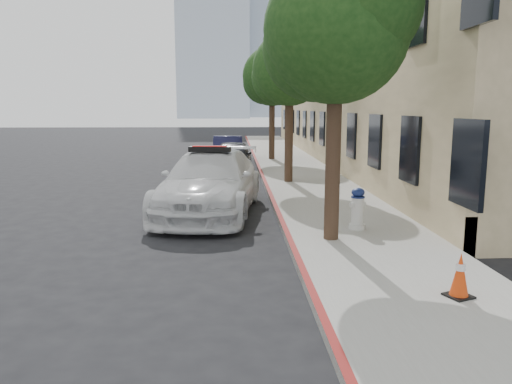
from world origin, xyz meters
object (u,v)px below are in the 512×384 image
Objects in this scene: parked_car_mid at (233,157)px; fire_hydrant at (358,209)px; police_car at (210,182)px; traffic_cone at (460,275)px; parked_car_far at (228,150)px.

fire_hydrant is (2.76, -10.88, -0.09)m from parked_car_mid.
parked_car_mid is (0.58, 8.36, -0.14)m from police_car.
police_car is 9.27× the size of traffic_cone.
police_car reaches higher than traffic_cone.
traffic_cone is (0.46, -4.03, -0.13)m from fire_hydrant.
police_car is 8.38m from parked_car_mid.
parked_car_mid is 15.25m from traffic_cone.
traffic_cone is at bearing -105.88° from fire_hydrant.
police_car is 1.47× the size of parked_car_mid.
police_car is at bearing 120.47° from fire_hydrant.
fire_hydrant is at bearing -73.48° from parked_car_mid.
fire_hydrant is 1.43× the size of traffic_cone.
fire_hydrant is at bearing -79.43° from parked_car_far.
parked_car_far is at bearing 79.33° from fire_hydrant.
parked_car_far is 4.51× the size of fire_hydrant.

